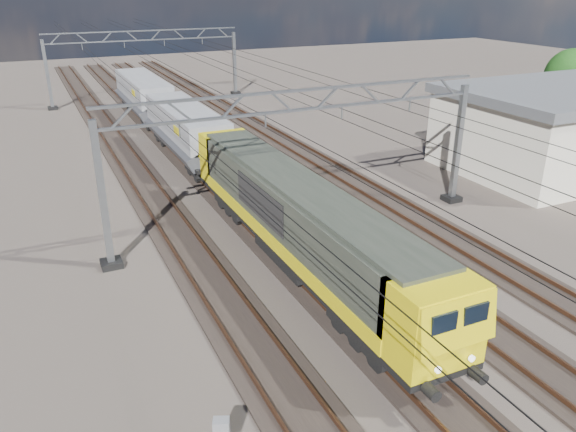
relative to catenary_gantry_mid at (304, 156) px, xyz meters
name	(u,v)px	position (x,y,z in m)	size (l,w,h in m)	color
ground	(343,262)	(0.00, -4.00, -3.91)	(160.00, 160.00, 0.00)	#2A231F
track_outer_west	(216,290)	(-6.00, -4.00, -3.83)	(2.60, 140.00, 0.30)	black
track_loco	(303,270)	(-2.00, -4.00, -3.83)	(2.60, 140.00, 0.30)	black
track_inner_east	(381,253)	(2.00, -4.00, -3.83)	(2.60, 140.00, 0.30)	black
track_outer_east	(449,237)	(6.00, -4.00, -3.83)	(2.60, 140.00, 0.30)	black
catenary_gantry_mid	(304,156)	(0.00, 0.00, 0.00)	(19.90, 0.90, 7.11)	gray
catenary_gantry_far	(146,63)	(0.00, 36.00, 0.00)	(19.90, 0.90, 7.11)	gray
overhead_wires	(271,102)	(0.00, 4.00, 1.84)	(12.03, 140.00, 0.53)	black
locomotive	(297,217)	(-2.00, -3.36, -1.58)	(2.76, 21.10, 3.62)	black
hopper_wagon_lead	(186,128)	(-2.00, 14.33, -1.67)	(3.38, 13.00, 3.25)	black
hopper_wagon_mid	(144,94)	(-2.00, 28.53, -1.67)	(3.38, 13.00, 3.25)	black
trackside_cabinet	(221,429)	(-8.54, -12.35, -2.94)	(0.52, 0.46, 1.28)	gray
tree_far	(576,78)	(30.32, 9.79, 0.26)	(4.95, 4.55, 6.56)	#341E17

